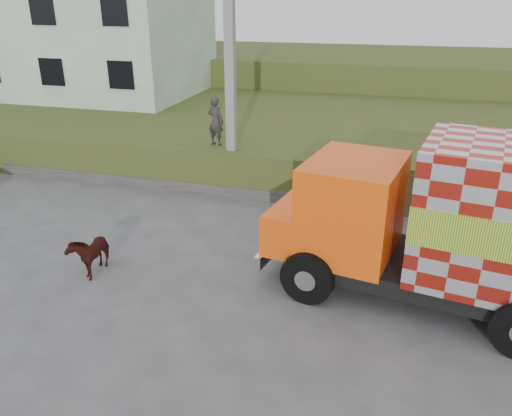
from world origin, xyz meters
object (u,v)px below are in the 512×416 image
(cow, at_px, (90,252))
(cargo_truck, at_px, (488,230))
(utility_pole, at_px, (230,71))
(pedestrian, at_px, (216,121))

(cow, bearing_deg, cargo_truck, 1.27)
(utility_pole, xyz_separation_m, cargo_truck, (7.25, -5.34, -2.16))
(cargo_truck, relative_size, cow, 6.80)
(utility_pole, relative_size, cow, 6.29)
(cow, distance_m, pedestrian, 6.89)
(pedestrian, bearing_deg, utility_pole, 164.89)
(cow, bearing_deg, utility_pole, 71.19)
(pedestrian, bearing_deg, cow, 97.62)
(cargo_truck, relative_size, pedestrian, 5.19)
(cargo_truck, height_order, pedestrian, cargo_truck)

